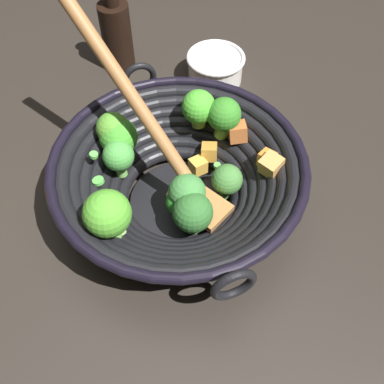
# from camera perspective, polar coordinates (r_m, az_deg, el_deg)

# --- Properties ---
(ground_plane) EXTENTS (4.00, 4.00, 0.00)m
(ground_plane) POSITION_cam_1_polar(r_m,az_deg,el_deg) (0.65, -1.58, -1.50)
(ground_plane) COLOR #28231E
(wok) EXTENTS (0.38, 0.34, 0.27)m
(wok) POSITION_cam_1_polar(r_m,az_deg,el_deg) (0.60, -1.90, 2.12)
(wok) COLOR black
(wok) RESTS_ON ground
(soy_sauce_bottle) EXTENTS (0.05, 0.05, 0.17)m
(soy_sauce_bottle) POSITION_cam_1_polar(r_m,az_deg,el_deg) (0.85, -9.63, 19.30)
(soy_sauce_bottle) COLOR black
(soy_sauce_bottle) RESTS_ON ground
(prep_bowl) EXTENTS (0.10, 0.10, 0.05)m
(prep_bowl) POSITION_cam_1_polar(r_m,az_deg,el_deg) (0.83, 3.01, 15.69)
(prep_bowl) COLOR silver
(prep_bowl) RESTS_ON ground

